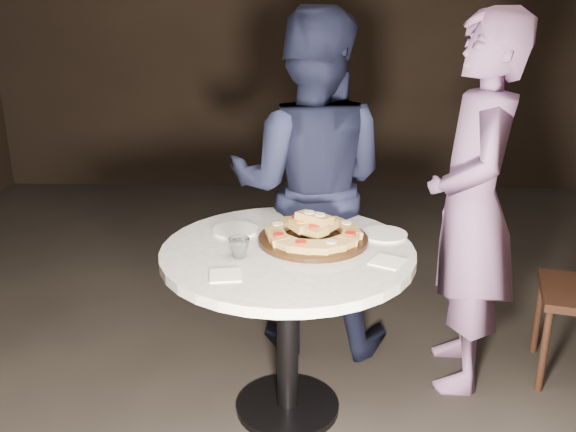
{
  "coord_description": "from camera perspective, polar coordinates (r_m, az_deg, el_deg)",
  "views": [
    {
      "loc": [
        -0.05,
        -2.59,
        1.88
      ],
      "look_at": [
        -0.13,
        -0.01,
        0.95
      ],
      "focal_mm": 40.0,
      "sensor_mm": 36.0,
      "label": 1
    }
  ],
  "objects": [
    {
      "name": "serving_board",
      "position": [
        2.82,
        2.24,
        -2.07
      ],
      "size": [
        0.59,
        0.59,
        0.02
      ],
      "primitive_type": "cylinder",
      "rotation": [
        0.0,
        0.0,
        0.26
      ],
      "color": "black",
      "rests_on": "table"
    },
    {
      "name": "chair_far",
      "position": [
        3.97,
        2.24,
        -1.18
      ],
      "size": [
        0.48,
        0.49,
        0.79
      ],
      "rotation": [
        0.0,
        0.0,
        3.48
      ],
      "color": "black",
      "rests_on": "ground"
    },
    {
      "name": "water_glass",
      "position": [
        2.66,
        -4.36,
        -2.84
      ],
      "size": [
        0.12,
        0.12,
        0.08
      ],
      "primitive_type": "imported",
      "rotation": [
        0.0,
        0.0,
        0.38
      ],
      "color": "silver",
      "rests_on": "table"
    },
    {
      "name": "table",
      "position": [
        2.81,
        -0.03,
        -5.77
      ],
      "size": [
        1.4,
        1.4,
        0.82
      ],
      "rotation": [
        0.0,
        0.0,
        0.34
      ],
      "color": "black",
      "rests_on": "ground"
    },
    {
      "name": "plate_right",
      "position": [
        2.92,
        8.58,
        -1.62
      ],
      "size": [
        0.23,
        0.23,
        0.01
      ],
      "primitive_type": "cylinder",
      "rotation": [
        0.0,
        0.0,
        0.15
      ],
      "color": "white",
      "rests_on": "table"
    },
    {
      "name": "focaccia_pile",
      "position": [
        2.81,
        2.26,
        -1.27
      ],
      "size": [
        0.43,
        0.42,
        0.11
      ],
      "rotation": [
        0.0,
        0.0,
        -0.32
      ],
      "color": "#AD8543",
      "rests_on": "serving_board"
    },
    {
      "name": "floor",
      "position": [
        3.2,
        2.43,
        -16.18
      ],
      "size": [
        7.0,
        7.0,
        0.0
      ],
      "primitive_type": "plane",
      "color": "black",
      "rests_on": "ground"
    },
    {
      "name": "napkin_near",
      "position": [
        2.51,
        -5.59,
        -5.27
      ],
      "size": [
        0.14,
        0.14,
        0.01
      ],
      "primitive_type": "cube",
      "rotation": [
        0.0,
        0.0,
        0.15
      ],
      "color": "white",
      "rests_on": "table"
    },
    {
      "name": "diner_navy",
      "position": [
        3.33,
        1.93,
        2.68
      ],
      "size": [
        0.95,
        0.79,
        1.8
      ],
      "primitive_type": "imported",
      "rotation": [
        0.0,
        0.0,
        3.01
      ],
      "color": "#141932",
      "rests_on": "ground"
    },
    {
      "name": "diner_teal",
      "position": [
        3.12,
        16.08,
        0.71
      ],
      "size": [
        0.49,
        0.69,
        1.8
      ],
      "primitive_type": "imported",
      "rotation": [
        0.0,
        0.0,
        -1.66
      ],
      "color": "slate",
      "rests_on": "ground"
    },
    {
      "name": "napkin_far",
      "position": [
        2.65,
        8.81,
        -4.02
      ],
      "size": [
        0.17,
        0.17,
        0.01
      ],
      "primitive_type": "cube",
      "rotation": [
        0.0,
        0.0,
        -0.49
      ],
      "color": "white",
      "rests_on": "table"
    },
    {
      "name": "plate_left",
      "position": [
        2.94,
        -4.71,
        -1.27
      ],
      "size": [
        0.26,
        0.26,
        0.01
      ],
      "primitive_type": "cylinder",
      "rotation": [
        0.0,
        0.0,
        -0.28
      ],
      "color": "white",
      "rests_on": "table"
    }
  ]
}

